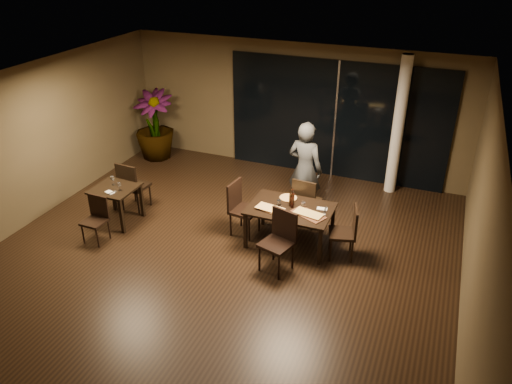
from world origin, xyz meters
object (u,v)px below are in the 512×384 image
object	(u,v)px
chair_main_right	(347,230)
chair_main_far	(306,200)
diner	(305,169)
potted_plant	(154,125)
main_table	(290,211)
chair_side_far	(132,184)
chair_main_left	(240,205)
chair_main_near	(280,237)
chair_side_near	(97,216)
side_table	(116,193)
bottle_a	(291,198)
bottle_c	(293,197)
bottle_b	(292,201)

from	to	relation	value
chair_main_right	chair_main_far	bearing A→B (deg)	-142.20
chair_main_right	diner	world-z (taller)	diner
potted_plant	main_table	bearing A→B (deg)	-29.74
chair_side_far	chair_main_left	bearing A→B (deg)	-175.46
chair_main_right	chair_main_near	bearing A→B (deg)	-68.65
chair_main_left	chair_side_near	xyz separation A→B (m)	(-2.36, -1.20, -0.10)
side_table	diner	xyz separation A→B (m)	(3.30, 1.69, 0.35)
chair_side_far	potted_plant	size ratio (longest dim) A/B	0.62
chair_main_far	bottle_a	bearing A→B (deg)	86.04
chair_side_near	chair_main_far	bearing A→B (deg)	30.18
side_table	chair_main_left	world-z (taller)	chair_main_left
chair_main_far	chair_main_right	size ratio (longest dim) A/B	1.05
side_table	potted_plant	size ratio (longest dim) A/B	0.46
chair_main_near	chair_side_far	distance (m)	3.53
chair_main_left	chair_side_near	distance (m)	2.65
chair_side_near	potted_plant	world-z (taller)	potted_plant
chair_main_far	chair_main_near	size ratio (longest dim) A/B	0.97
chair_side_near	potted_plant	distance (m)	3.85
bottle_a	bottle_c	world-z (taller)	bottle_a
chair_main_right	chair_side_near	size ratio (longest dim) A/B	1.13
main_table	potted_plant	bearing A→B (deg)	150.26
chair_main_left	chair_main_right	size ratio (longest dim) A/B	1.07
diner	side_table	bearing A→B (deg)	36.26
side_table	bottle_a	world-z (taller)	bottle_a
chair_side_far	diner	size ratio (longest dim) A/B	0.54
diner	bottle_b	world-z (taller)	diner
chair_side_far	chair_side_near	distance (m)	1.19
bottle_c	bottle_b	bearing A→B (deg)	-75.30
potted_plant	diner	bearing A→B (deg)	-17.03
chair_main_left	chair_main_right	distance (m)	2.04
chair_main_right	bottle_c	world-z (taller)	bottle_c
main_table	bottle_c	size ratio (longest dim) A/B	4.77
bottle_c	chair_main_near	bearing A→B (deg)	-85.16
chair_main_far	chair_main_near	world-z (taller)	chair_main_near
chair_main_near	main_table	bearing A→B (deg)	111.57
potted_plant	bottle_c	world-z (taller)	potted_plant
chair_main_right	bottle_a	xyz separation A→B (m)	(-1.07, 0.10, 0.36)
chair_main_left	chair_main_far	bearing A→B (deg)	-50.64
potted_plant	bottle_b	distance (m)	5.06
diner	main_table	bearing A→B (deg)	103.96
main_table	chair_main_near	xyz separation A→B (m)	(0.07, -0.76, -0.08)
chair_main_far	diner	world-z (taller)	diner
chair_main_left	chair_side_far	bearing A→B (deg)	97.13
chair_main_left	chair_side_far	world-z (taller)	chair_side_far
bottle_a	bottle_b	size ratio (longest dim) A/B	1.22
main_table	bottle_b	xyz separation A→B (m)	(0.02, 0.03, 0.21)
diner	chair_main_far	bearing A→B (deg)	119.40
bottle_a	potted_plant	bearing A→B (deg)	150.94
chair_main_far	chair_main_right	distance (m)	1.22
chair_side_near	bottle_c	size ratio (longest dim) A/B	2.76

